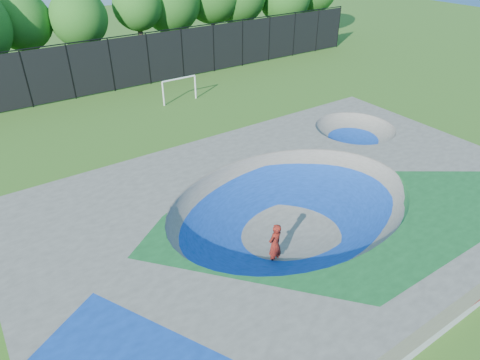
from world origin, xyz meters
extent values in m
plane|color=#305D1A|center=(0.00, 0.00, 0.00)|extent=(120.00, 120.00, 0.00)
cube|color=gray|center=(0.00, 0.00, 0.75)|extent=(22.00, 14.00, 1.50)
imported|color=red|center=(-1.95, -1.31, 0.90)|extent=(0.73, 0.56, 1.80)
cube|color=black|center=(-1.95, -1.31, 0.03)|extent=(0.79, 0.25, 0.05)
cylinder|color=silver|center=(1.80, 16.05, 0.86)|extent=(0.12, 0.12, 1.72)
cylinder|color=silver|center=(4.38, 16.05, 0.86)|extent=(0.12, 0.12, 1.72)
cylinder|color=silver|center=(3.09, 16.05, 1.72)|extent=(2.58, 0.12, 0.12)
cylinder|color=black|center=(-6.00, 21.00, 2.00)|extent=(0.09, 0.09, 4.00)
cylinder|color=black|center=(-3.00, 21.00, 2.00)|extent=(0.09, 0.09, 4.00)
cylinder|color=black|center=(0.00, 21.00, 2.00)|extent=(0.09, 0.09, 4.00)
cylinder|color=black|center=(3.00, 21.00, 2.00)|extent=(0.09, 0.09, 4.00)
cylinder|color=black|center=(6.00, 21.00, 2.00)|extent=(0.09, 0.09, 4.00)
cylinder|color=black|center=(9.00, 21.00, 2.00)|extent=(0.09, 0.09, 4.00)
cylinder|color=black|center=(12.00, 21.00, 2.00)|extent=(0.09, 0.09, 4.00)
cylinder|color=black|center=(15.00, 21.00, 2.00)|extent=(0.09, 0.09, 4.00)
cylinder|color=black|center=(18.00, 21.00, 2.00)|extent=(0.09, 0.09, 4.00)
cylinder|color=black|center=(21.00, 21.00, 2.00)|extent=(0.09, 0.09, 4.00)
cylinder|color=black|center=(24.00, 21.00, 2.00)|extent=(0.09, 0.09, 4.00)
cube|color=black|center=(0.00, 21.00, 2.00)|extent=(48.00, 0.03, 3.80)
cylinder|color=black|center=(0.00, 21.00, 4.00)|extent=(48.00, 0.08, 0.08)
cylinder|color=#4D3C26|center=(-4.49, 26.92, 1.53)|extent=(0.44, 0.44, 3.05)
sphere|color=#1F5F19|center=(-4.49, 26.92, 4.72)|extent=(4.45, 4.45, 4.45)
cylinder|color=#4D3C26|center=(-0.53, 25.60, 1.52)|extent=(0.44, 0.44, 3.05)
sphere|color=#1F5F19|center=(-0.53, 25.60, 4.73)|extent=(4.48, 4.48, 4.48)
cylinder|color=#4D3C26|center=(4.62, 26.05, 1.80)|extent=(0.44, 0.44, 3.60)
sphere|color=#1F5F19|center=(4.62, 26.05, 5.17)|extent=(4.18, 4.18, 4.18)
cylinder|color=#4D3C26|center=(8.15, 27.02, 1.48)|extent=(0.44, 0.44, 2.95)
sphere|color=#1F5F19|center=(8.15, 27.02, 5.02)|extent=(5.53, 5.53, 5.53)
cylinder|color=#4D3C26|center=(12.65, 27.03, 1.67)|extent=(0.44, 0.44, 3.34)
cylinder|color=#4D3C26|center=(15.39, 26.71, 1.51)|extent=(0.44, 0.44, 3.02)
cylinder|color=#4D3C26|center=(20.35, 25.46, 1.32)|extent=(0.44, 0.44, 2.65)
cylinder|color=#4D3C26|center=(24.40, 25.73, 1.63)|extent=(0.44, 0.44, 3.26)
camera|label=1|loc=(-10.06, -10.83, 11.25)|focal=32.00mm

